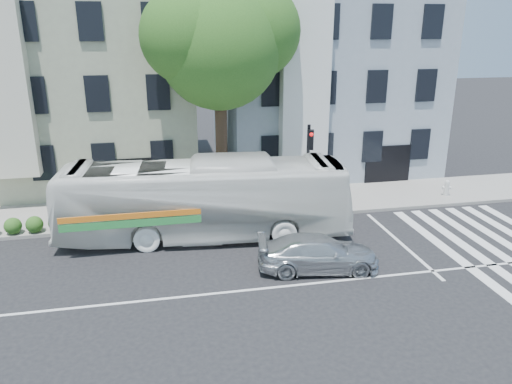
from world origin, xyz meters
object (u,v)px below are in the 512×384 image
object	(u,v)px
bus	(205,199)
sedan	(318,253)
traffic_signal	(309,159)
fire_hydrant	(447,188)

from	to	relation	value
bus	sedan	bearing A→B (deg)	-130.40
sedan	traffic_signal	size ratio (longest dim) A/B	1.01
sedan	fire_hydrant	distance (m)	10.81
traffic_signal	fire_hydrant	bearing A→B (deg)	30.51
fire_hydrant	sedan	bearing A→B (deg)	-145.34
bus	traffic_signal	size ratio (longest dim) A/B	2.75
bus	traffic_signal	xyz separation A→B (m)	(4.79, 1.16, 1.14)
bus	traffic_signal	world-z (taller)	traffic_signal
traffic_signal	sedan	bearing A→B (deg)	-80.74
bus	sedan	xyz separation A→B (m)	(3.70, -3.78, -1.02)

